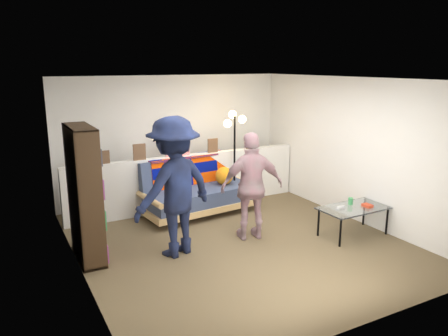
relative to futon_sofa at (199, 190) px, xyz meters
name	(u,v)px	position (x,y,z in m)	size (l,w,h in m)	color
ground	(236,241)	(-0.06, -1.47, -0.41)	(5.00, 5.00, 0.00)	brown
room_shell	(222,127)	(-0.06, -1.00, 1.26)	(4.60, 5.05, 2.45)	silver
half_wall_ledge	(188,181)	(-0.06, 0.33, 0.09)	(4.45, 0.15, 1.00)	silver
ledge_decor	(176,146)	(-0.29, 0.31, 0.77)	(2.97, 0.02, 0.45)	brown
futon_sofa	(199,190)	(0.00, 0.00, 0.00)	(2.13, 1.17, 0.88)	tan
bookshelf	(85,199)	(-2.14, -1.01, 0.44)	(0.30, 0.91, 1.83)	black
coffee_table	(354,209)	(1.66, -2.11, 0.01)	(1.09, 0.61, 0.56)	black
floor_lamp	(234,139)	(0.79, 0.11, 0.84)	(0.40, 0.31, 1.77)	black
person_left	(174,187)	(-1.03, -1.43, 0.56)	(1.25, 0.72, 1.94)	black
person_right	(252,186)	(0.21, -1.46, 0.41)	(0.96, 0.40, 1.64)	#CE8596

